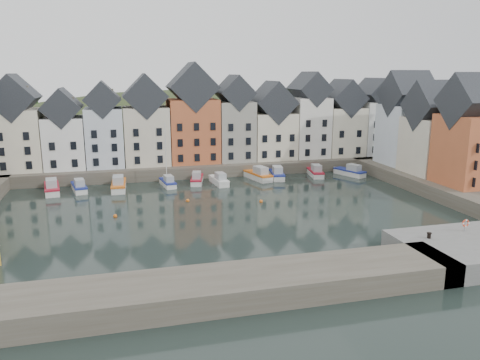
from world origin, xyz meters
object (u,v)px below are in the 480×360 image
object	(u,v)px
life_ring_post	(466,223)
mooring_bollard	(429,235)
boat_d	(168,182)
boat_a	(52,188)

from	to	relation	value
life_ring_post	mooring_bollard	bearing A→B (deg)	-170.61
boat_d	life_ring_post	bearing A→B (deg)	-61.14
boat_d	mooring_bollard	bearing A→B (deg)	-67.01
boat_a	life_ring_post	size ratio (longest dim) A/B	5.34
life_ring_post	boat_d	bearing A→B (deg)	126.85
boat_a	mooring_bollard	bearing A→B (deg)	-50.99
mooring_bollard	boat_d	bearing A→B (deg)	120.98
boat_a	mooring_bollard	xyz separation A→B (m)	(39.46, -36.46, 1.54)
boat_d	life_ring_post	xyz separation A→B (m)	(26.71, -35.63, 2.19)
boat_a	life_ring_post	bearing A→B (deg)	-47.09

